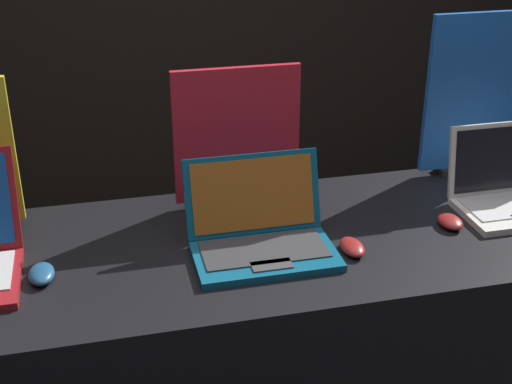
% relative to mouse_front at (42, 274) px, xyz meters
% --- Properties ---
extents(display_counter, '(2.05, 0.71, 0.94)m').
position_rel_mouse_front_xyz_m(display_counter, '(0.57, 0.06, -0.49)').
color(display_counter, black).
rests_on(display_counter, ground_plane).
extents(mouse_front, '(0.06, 0.10, 0.03)m').
position_rel_mouse_front_xyz_m(mouse_front, '(0.00, 0.00, 0.00)').
color(mouse_front, navy).
rests_on(mouse_front, display_counter).
extents(laptop_middle, '(0.37, 0.29, 0.23)m').
position_rel_mouse_front_xyz_m(laptop_middle, '(0.57, 0.02, 0.04)').
color(laptop_middle, '#0F5170').
rests_on(laptop_middle, display_counter).
extents(mouse_middle, '(0.06, 0.10, 0.03)m').
position_rel_mouse_front_xyz_m(mouse_middle, '(0.80, -0.05, -0.00)').
color(mouse_middle, maroon).
rests_on(mouse_middle, display_counter).
extents(promo_stand_middle, '(0.37, 0.07, 0.43)m').
position_rel_mouse_front_xyz_m(promo_stand_middle, '(0.57, 0.31, 0.19)').
color(promo_stand_middle, black).
rests_on(promo_stand_middle, display_counter).
extents(laptop_back, '(0.32, 0.26, 0.24)m').
position_rel_mouse_front_xyz_m(laptop_back, '(1.35, 0.09, 0.04)').
color(laptop_back, silver).
rests_on(laptop_back, display_counter).
extents(mouse_back, '(0.07, 0.10, 0.03)m').
position_rel_mouse_front_xyz_m(mouse_back, '(1.13, 0.02, -0.00)').
color(mouse_back, maroon).
rests_on(mouse_back, display_counter).
extents(promo_stand_back, '(0.32, 0.07, 0.53)m').
position_rel_mouse_front_xyz_m(promo_stand_back, '(1.35, 0.36, 0.24)').
color(promo_stand_back, black).
rests_on(promo_stand_back, display_counter).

